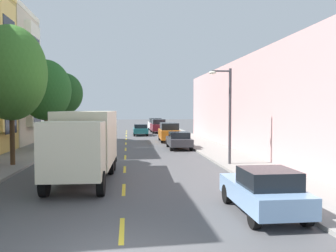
{
  "coord_description": "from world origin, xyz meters",
  "views": [
    {
      "loc": [
        0.17,
        -7.74,
        3.32
      ],
      "look_at": [
        3.28,
        19.68,
        2.03
      ],
      "focal_mm": 38.2,
      "sensor_mm": 36.0,
      "label": 1
    }
  ],
  "objects": [
    {
      "name": "ground_plane",
      "position": [
        0.0,
        30.0,
        0.0
      ],
      "size": [
        160.0,
        160.0,
        0.0
      ],
      "primitive_type": "plane",
      "color": "#4C4C4F"
    },
    {
      "name": "parked_hatchback_sky",
      "position": [
        4.43,
        2.99,
        0.76
      ],
      "size": [
        1.75,
        4.0,
        1.5
      ],
      "color": "#7A9EC6",
      "rests_on": "ground_plane"
    },
    {
      "name": "parked_sedan_navy",
      "position": [
        -4.35,
        40.43,
        0.75
      ],
      "size": [
        1.85,
        4.52,
        1.43
      ],
      "color": "navy",
      "rests_on": "ground_plane"
    },
    {
      "name": "parked_suv_orange",
      "position": [
        4.41,
        28.52,
        0.99
      ],
      "size": [
        2.05,
        4.84,
        1.93
      ],
      "color": "orange",
      "rests_on": "ground_plane"
    },
    {
      "name": "sidewalk_left",
      "position": [
        -7.1,
        28.0,
        0.07
      ],
      "size": [
        3.2,
        120.0,
        0.14
      ],
      "primitive_type": "cube",
      "color": "gray",
      "rests_on": "ground_plane"
    },
    {
      "name": "sidewalk_right",
      "position": [
        7.1,
        28.0,
        0.07
      ],
      "size": [
        3.2,
        120.0,
        0.14
      ],
      "primitive_type": "cube",
      "color": "gray",
      "rests_on": "ground_plane"
    },
    {
      "name": "parked_sedan_red",
      "position": [
        -4.23,
        23.3,
        0.75
      ],
      "size": [
        1.89,
        4.53,
        1.43
      ],
      "color": "#AD1E1E",
      "rests_on": "ground_plane"
    },
    {
      "name": "apartment_block_opposite",
      "position": [
        13.7,
        20.0,
        3.61
      ],
      "size": [
        10.0,
        36.0,
        7.22
      ],
      "primitive_type": "cube",
      "color": "#CC9E9E",
      "rests_on": "ground_plane"
    },
    {
      "name": "lane_centerline_dashes",
      "position": [
        0.0,
        24.5,
        0.0
      ],
      "size": [
        0.14,
        47.2,
        0.01
      ],
      "color": "yellow",
      "rests_on": "ground_plane"
    },
    {
      "name": "parked_hatchback_black",
      "position": [
        -4.41,
        33.63,
        0.76
      ],
      "size": [
        1.83,
        4.04,
        1.5
      ],
      "color": "black",
      "rests_on": "ground_plane"
    },
    {
      "name": "moving_teal_sedan",
      "position": [
        1.8,
        37.7,
        0.75
      ],
      "size": [
        1.8,
        4.5,
        1.43
      ],
      "color": "#195B60",
      "rests_on": "ground_plane"
    },
    {
      "name": "street_lamp",
      "position": [
        5.92,
        12.49,
        3.42
      ],
      "size": [
        1.35,
        0.28,
        5.54
      ],
      "color": "#38383D",
      "rests_on": "sidewalk_right"
    },
    {
      "name": "parked_suv_white",
      "position": [
        4.49,
        48.26,
        0.99
      ],
      "size": [
        2.06,
        4.84,
        1.93
      ],
      "color": "silver",
      "rests_on": "ground_plane"
    },
    {
      "name": "delivery_box_truck",
      "position": [
        -1.79,
        9.23,
        1.85
      ],
      "size": [
        2.67,
        7.89,
        3.22
      ],
      "color": "beige",
      "rests_on": "ground_plane"
    },
    {
      "name": "parked_sedan_charcoal",
      "position": [
        4.46,
        21.88,
        0.75
      ],
      "size": [
        1.88,
        4.53,
        1.43
      ],
      "color": "#333338",
      "rests_on": "ground_plane"
    },
    {
      "name": "street_tree_second",
      "position": [
        -6.4,
        13.52,
        5.38
      ],
      "size": [
        4.0,
        4.0,
        7.96
      ],
      "color": "#47331E",
      "rests_on": "sidewalk_left"
    },
    {
      "name": "street_tree_farthest",
      "position": [
        -6.4,
        30.69,
        4.97
      ],
      "size": [
        3.83,
        3.83,
        6.99
      ],
      "color": "#47331E",
      "rests_on": "sidewalk_left"
    },
    {
      "name": "street_tree_third",
      "position": [
        -6.4,
        22.11,
        4.87
      ],
      "size": [
        4.08,
        4.08,
        7.2
      ],
      "color": "#47331E",
      "rests_on": "sidewalk_left"
    },
    {
      "name": "parked_suv_burgundy",
      "position": [
        4.47,
        42.4,
        0.99
      ],
      "size": [
        2.05,
        4.84,
        1.93
      ],
      "color": "maroon",
      "rests_on": "ground_plane"
    }
  ]
}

